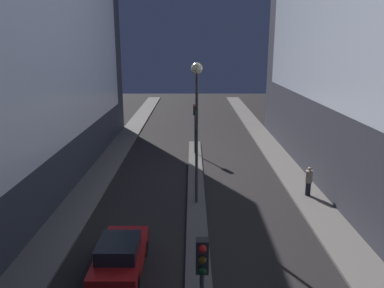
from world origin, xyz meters
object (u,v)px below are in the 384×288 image
traffic_light_mid (195,117)px  car_left_lane (120,256)px  street_lamp (197,103)px  traffic_light_near (202,279)px  pedestrian_on_right_sidewalk (309,181)px

traffic_light_mid → car_left_lane: traffic_light_mid is taller
traffic_light_mid → street_lamp: (0.00, -9.97, 2.69)m
traffic_light_near → traffic_light_mid: bearing=90.0°
traffic_light_near → pedestrian_on_right_sidewalk: 14.47m
traffic_light_mid → street_lamp: 10.33m
traffic_light_mid → car_left_lane: (-3.09, -16.63, -2.39)m
street_lamp → traffic_light_mid: bearing=90.0°
car_left_lane → traffic_light_mid: bearing=79.5°
traffic_light_near → car_left_lane: (-3.09, 4.96, -2.39)m
traffic_light_near → car_left_lane: size_ratio=1.00×
car_left_lane → pedestrian_on_right_sidewalk: 12.44m
pedestrian_on_right_sidewalk → car_left_lane: bearing=-141.7°
traffic_light_mid → street_lamp: size_ratio=0.52×
traffic_light_mid → traffic_light_near: bearing=-90.0°
traffic_light_near → traffic_light_mid: 21.59m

